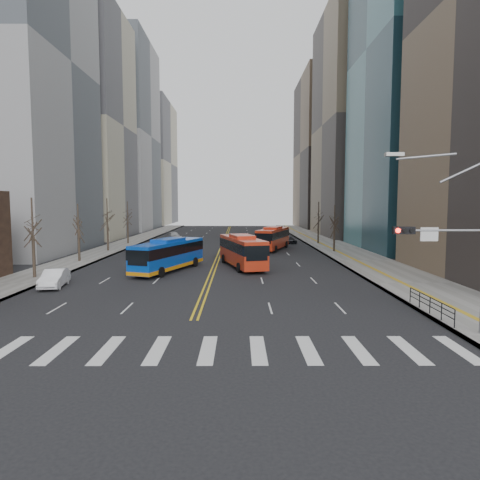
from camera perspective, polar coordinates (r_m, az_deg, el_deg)
The scene contains 16 objects.
ground at distance 20.91m, azimuth -7.63°, elevation -14.30°, with size 220.00×220.00×0.00m, color black.
sidewalk_right at distance 66.61m, azimuth 12.74°, elevation -1.04°, with size 7.00×130.00×0.15m, color gray.
sidewalk_left at distance 67.69m, azimuth -16.59°, elevation -1.03°, with size 5.00×130.00×0.15m, color gray.
crosswalk at distance 20.91m, azimuth -7.64°, elevation -14.28°, with size 26.70×4.00×0.01m.
centerline at distance 74.93m, azimuth -2.18°, elevation -0.32°, with size 0.55×100.00×0.01m.
office_towers at distance 89.75m, azimuth -1.83°, elevation 15.89°, with size 83.00×134.00×58.00m.
signal_mast at distance 24.35m, azimuth 27.03°, elevation -0.36°, with size 5.37×0.37×9.39m.
pedestrian_railing at distance 28.75m, azimuth 24.00°, elevation -7.64°, with size 0.06×6.06×1.02m.
street_trees at distance 55.04m, azimuth -10.45°, elevation 2.78°, with size 35.20×47.20×7.60m.
blue_bus at distance 43.84m, azimuth -9.49°, elevation -1.85°, with size 6.11×11.49×3.32m.
red_bus_near at distance 45.90m, azimuth 0.28°, elevation -1.22°, with size 5.23×11.29×3.49m.
red_bus_far at distance 63.12m, azimuth 4.43°, elevation 0.41°, with size 5.81×11.00×3.43m.
car_white at distance 38.31m, azimuth -23.52°, elevation -4.69°, with size 1.56×4.47×1.47m, color white.
car_dark_mid at distance 73.43m, azimuth 6.58°, elevation 0.02°, with size 1.46×3.63×1.24m, color black.
car_silver at distance 80.64m, azimuth -8.80°, elevation 0.50°, with size 2.01×4.93×1.43m, color #9B9CA0.
car_dark_far at distance 82.29m, azimuth 4.12°, elevation 0.58°, with size 2.12×4.60×1.28m, color black.
Camera 1 is at (2.64, -19.57, 6.88)m, focal length 32.00 mm.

